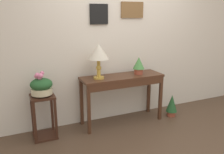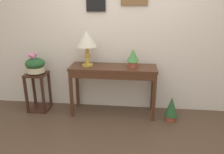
{
  "view_description": "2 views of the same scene",
  "coord_description": "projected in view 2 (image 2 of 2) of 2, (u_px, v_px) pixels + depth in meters",
  "views": [
    {
      "loc": [
        -1.69,
        -2.01,
        1.7
      ],
      "look_at": [
        -0.27,
        1.16,
        0.78
      ],
      "focal_mm": 38.34,
      "sensor_mm": 36.0,
      "label": 1
    },
    {
      "loc": [
        0.23,
        -1.95,
        1.69
      ],
      "look_at": [
        -0.11,
        1.13,
        0.62
      ],
      "focal_mm": 35.42,
      "sensor_mm": 36.0,
      "label": 2
    }
  ],
  "objects": [
    {
      "name": "potted_plant_on_console",
      "position": [
        133.0,
        57.0,
        3.19
      ],
      "size": [
        0.18,
        0.18,
        0.27
      ],
      "color": "#9E4733",
      "rests_on": "console_table"
    },
    {
      "name": "potted_plant_floor",
      "position": [
        171.0,
        108.0,
        3.23
      ],
      "size": [
        0.19,
        0.19,
        0.38
      ],
      "color": "#9E4733",
      "rests_on": "ground"
    },
    {
      "name": "console_table",
      "position": [
        113.0,
        74.0,
        3.28
      ],
      "size": [
        1.29,
        0.41,
        0.77
      ],
      "color": "#472819",
      "rests_on": "ground"
    },
    {
      "name": "table_lamp",
      "position": [
        87.0,
        40.0,
        3.19
      ],
      "size": [
        0.31,
        0.31,
        0.51
      ],
      "color": "gold",
      "rests_on": "console_table"
    },
    {
      "name": "back_wall_with_art",
      "position": [
        121.0,
        21.0,
        3.34
      ],
      "size": [
        9.0,
        0.13,
        2.8
      ],
      "color": "beige",
      "rests_on": "ground"
    },
    {
      "name": "pedestal_stand_left",
      "position": [
        38.0,
        92.0,
        3.55
      ],
      "size": [
        0.32,
        0.32,
        0.62
      ],
      "color": "#381E14",
      "rests_on": "ground"
    },
    {
      "name": "planter_bowl_wide",
      "position": [
        35.0,
        65.0,
        3.4
      ],
      "size": [
        0.3,
        0.3,
        0.33
      ],
      "color": "beige",
      "rests_on": "pedestal_stand_left"
    }
  ]
}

